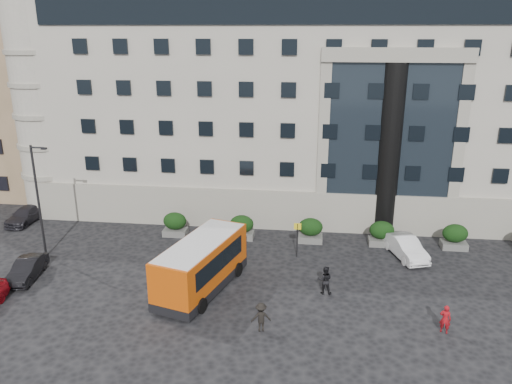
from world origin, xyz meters
TOP-DOWN VIEW (x-y plane):
  - ground at (0.00, 0.00)m, footprint 120.00×120.00m
  - civic_building at (6.00, 22.00)m, footprint 44.00×24.00m
  - entrance_column at (12.00, 10.30)m, footprint 1.80×1.80m
  - apartment_near at (-24.00, 20.00)m, footprint 14.00×14.00m
  - apartment_far at (-27.00, 38.00)m, footprint 13.00×13.00m
  - hedge_a at (-4.00, 7.80)m, footprint 1.80×1.26m
  - hedge_b at (1.20, 7.80)m, footprint 1.80×1.26m
  - hedge_c at (6.40, 7.80)m, footprint 1.80×1.26m
  - hedge_d at (11.60, 7.80)m, footprint 1.80×1.26m
  - hedge_e at (16.80, 7.80)m, footprint 1.80×1.26m
  - street_lamp at (-11.94, 3.00)m, footprint 1.16×0.18m
  - bus_stop_sign at (5.50, 5.00)m, footprint 0.50×0.08m
  - minibus at (-0.10, -0.22)m, footprint 4.65×8.00m
  - red_truck at (-13.74, 13.97)m, footprint 3.18×6.11m
  - parked_car_b at (-11.50, -0.16)m, footprint 1.82×4.00m
  - parked_car_c at (-17.00, 9.00)m, footprint 1.91×4.30m
  - parked_car_d at (-15.49, 13.87)m, footprint 2.77×4.73m
  - white_taxi at (13.04, 5.90)m, footprint 2.83×4.68m
  - pedestrian_a at (13.56, -3.26)m, footprint 0.68×0.57m
  - pedestrian_b at (7.37, 0.13)m, footprint 0.89×0.71m
  - pedestrian_c at (3.98, -4.23)m, footprint 1.17×0.84m

SIDE VIEW (x-z plane):
  - ground at x=0.00m, z-range 0.00..0.00m
  - parked_car_c at x=-17.00m, z-range 0.00..1.23m
  - parked_car_d at x=-15.49m, z-range 0.00..1.24m
  - parked_car_b at x=-11.50m, z-range 0.00..1.27m
  - white_taxi at x=13.04m, z-range 0.00..1.46m
  - pedestrian_a at x=13.56m, z-range 0.00..1.60m
  - pedestrian_c at x=3.98m, z-range 0.00..1.63m
  - pedestrian_b at x=7.37m, z-range 0.00..1.77m
  - hedge_a at x=-4.00m, z-range 0.01..1.85m
  - hedge_b at x=1.20m, z-range 0.01..1.85m
  - hedge_c at x=6.40m, z-range 0.01..1.85m
  - hedge_d at x=11.60m, z-range 0.01..1.85m
  - hedge_e at x=16.80m, z-range 0.01..1.85m
  - red_truck at x=-13.74m, z-range 0.04..3.22m
  - bus_stop_sign at x=5.50m, z-range 0.47..2.99m
  - minibus at x=-0.10m, z-range 0.16..3.32m
  - street_lamp at x=-11.94m, z-range 0.37..8.37m
  - entrance_column at x=12.00m, z-range 0.00..13.00m
  - civic_building at x=6.00m, z-range 0.00..18.00m
  - apartment_near at x=-24.00m, z-range 0.00..20.00m
  - apartment_far at x=-27.00m, z-range 0.00..22.00m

